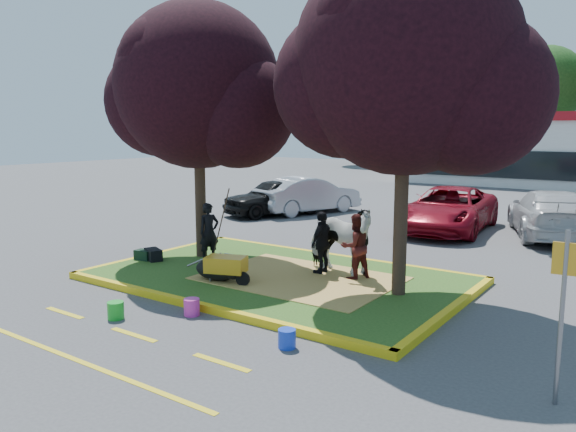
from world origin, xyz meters
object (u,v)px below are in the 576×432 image
Objects in this scene: calf at (217,270)px; sign_post at (563,300)px; bucket_blue at (287,339)px; car_silver at (308,195)px; handler at (209,232)px; car_black at (276,196)px; cow at (339,239)px; bucket_pink at (192,307)px; wheelbarrow at (226,265)px; bucket_green at (116,310)px.

calf is 7.44m from sign_post.
car_silver is at bearing 121.71° from bucket_blue.
calf is 0.74× the size of handler.
cow is at bearing -24.42° from car_black.
bucket_pink is 2.40m from bucket_blue.
handler is 8.85m from car_black.
handler reaches higher than bucket_pink.
calf reaches higher than bucket_pink.
car_silver is (-11.55, 11.94, -0.64)m from sign_post.
sign_post is at bearing 154.11° from car_silver.
wheelbarrow is 4.75× the size of bucket_green.
bucket_blue is at bearing -31.98° from car_black.
sign_post is at bearing 8.92° from bucket_green.
calf is at bearing 118.43° from bucket_pink.
car_silver is (-4.26, 13.09, 0.59)m from bucket_green.
bucket_pink is at bearing 173.67° from bucket_blue.
wheelbarrow is at bearing 146.97° from bucket_blue.
wheelbarrow reaches higher than calf.
calf is 3.54× the size of bucket_blue.
calf is at bearing 163.12° from sign_post.
sign_post is at bearing -88.71° from handler.
bucket_green is (-0.08, -2.68, -0.23)m from calf.
handler is at bearing 109.42° from cow.
calf reaches higher than bucket_green.
car_black is at bearing 100.12° from wheelbarrow.
wheelbarrow is 2.70m from bucket_green.
sign_post is 16.63m from car_silver.
calf is at bearing -39.85° from car_black.
cow reaches higher than wheelbarrow.
bucket_pink is (0.61, -1.68, -0.39)m from wheelbarrow.
bucket_blue is (2.39, -0.26, -0.01)m from bucket_pink.
wheelbarrow is at bearing 81.33° from bucket_green.
sign_post is at bearing -20.11° from car_black.
bucket_green is (-2.04, -4.70, -0.81)m from cow.
bucket_pink reaches higher than bucket_blue.
bucket_blue is (4.69, -3.23, -0.74)m from handler.
car_silver is (-4.66, 10.45, 0.20)m from wheelbarrow.
car_black is (-3.80, 7.99, -0.15)m from handler.
cow is at bearing 74.67° from bucket_pink.
car_black is 0.96× the size of car_silver.
handler is 4.59× the size of bucket_green.
handler is at bearing 132.50° from calf.
sign_post is at bearing 6.66° from bucket_blue.
handler reaches higher than bucket_blue.
handler is at bearing -43.66° from car_black.
handler is at bearing 122.34° from wheelbarrow.
cow is at bearing 31.11° from wheelbarrow.
sign_post reaches higher than handler.
cow is 2.88m from calf.
calf reaches higher than bucket_blue.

